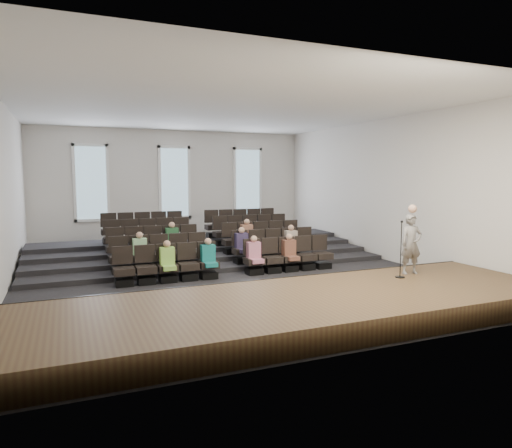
{
  "coord_description": "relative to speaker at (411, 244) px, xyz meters",
  "views": [
    {
      "loc": [
        -4.5,
        -13.25,
        3.0
      ],
      "look_at": [
        1.24,
        0.5,
        1.42
      ],
      "focal_mm": 32.0,
      "sensor_mm": 36.0,
      "label": 1
    }
  ],
  "objects": [
    {
      "name": "risers",
      "position": [
        -3.57,
        7.36,
        -1.07
      ],
      "size": [
        11.8,
        4.8,
        0.6
      ],
      "color": "black",
      "rests_on": "ground"
    },
    {
      "name": "wall_back",
      "position": [
        -3.57,
        11.21,
        1.23
      ],
      "size": [
        12.0,
        0.04,
        5.0
      ],
      "primitive_type": "cube",
      "color": "silver",
      "rests_on": "ground"
    },
    {
      "name": "mic_stand",
      "position": [
        -0.53,
        -0.24,
        -0.35
      ],
      "size": [
        0.24,
        0.24,
        1.41
      ],
      "color": "black",
      "rests_on": "stage"
    },
    {
      "name": "seating_rows",
      "position": [
        -3.57,
        5.73,
        -0.59
      ],
      "size": [
        6.8,
        4.7,
        1.67
      ],
      "color": "black",
      "rests_on": "ground"
    },
    {
      "name": "wall_front",
      "position": [
        -3.57,
        -2.83,
        1.23
      ],
      "size": [
        12.0,
        0.04,
        5.0
      ],
      "primitive_type": "cube",
      "color": "silver",
      "rests_on": "ground"
    },
    {
      "name": "ceiling",
      "position": [
        -3.57,
        4.19,
        3.74
      ],
      "size": [
        12.0,
        14.0,
        0.02
      ],
      "primitive_type": "cube",
      "color": "white",
      "rests_on": "ground"
    },
    {
      "name": "windows",
      "position": [
        -3.57,
        11.14,
        1.43
      ],
      "size": [
        8.44,
        0.1,
        3.24
      ],
      "color": "white",
      "rests_on": "wall_back"
    },
    {
      "name": "ground",
      "position": [
        -3.57,
        4.19,
        -1.27
      ],
      "size": [
        14.0,
        14.0,
        0.0
      ],
      "primitive_type": "plane",
      "color": "black",
      "rests_on": "ground"
    },
    {
      "name": "wall_right",
      "position": [
        2.45,
        4.19,
        1.23
      ],
      "size": [
        0.04,
        14.0,
        5.0
      ],
      "primitive_type": "cube",
      "color": "silver",
      "rests_on": "ground"
    },
    {
      "name": "audience",
      "position": [
        -3.49,
        4.41,
        -0.47
      ],
      "size": [
        5.45,
        2.64,
        1.1
      ],
      "color": "#8BC54E",
      "rests_on": "seating_rows"
    },
    {
      "name": "stage",
      "position": [
        -3.57,
        -0.91,
        -1.02
      ],
      "size": [
        11.8,
        3.6,
        0.5
      ],
      "primitive_type": "cube",
      "color": "#4A3820",
      "rests_on": "ground"
    },
    {
      "name": "wall_left",
      "position": [
        -9.59,
        4.19,
        1.23
      ],
      "size": [
        0.04,
        14.0,
        5.0
      ],
      "primitive_type": "cube",
      "color": "silver",
      "rests_on": "ground"
    },
    {
      "name": "stage_lip",
      "position": [
        -3.57,
        0.86,
        -1.02
      ],
      "size": [
        11.8,
        0.06,
        0.52
      ],
      "primitive_type": "cube",
      "color": "black",
      "rests_on": "ground"
    },
    {
      "name": "speaker",
      "position": [
        0.0,
        0.0,
        0.0
      ],
      "size": [
        0.62,
        0.46,
        1.53
      ],
      "primitive_type": "imported",
      "rotation": [
        0.0,
        0.0,
        -0.19
      ],
      "color": "slate",
      "rests_on": "stage"
    }
  ]
}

